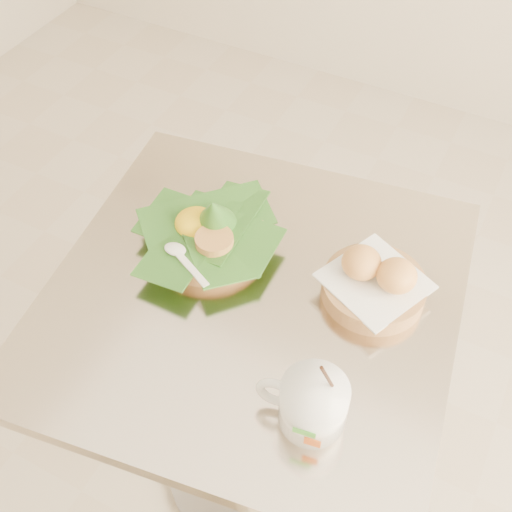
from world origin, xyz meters
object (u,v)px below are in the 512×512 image
at_px(rice_basket, 209,231).
at_px(bread_basket, 375,282).
at_px(cafe_table, 253,360).
at_px(coffee_mug, 312,403).

bearing_deg(rice_basket, bread_basket, 5.24).
bearing_deg(bread_basket, rice_basket, -174.76).
xyz_separation_m(cafe_table, rice_basket, (-0.12, 0.06, 0.26)).
xyz_separation_m(cafe_table, coffee_mug, (0.18, -0.17, 0.27)).
bearing_deg(coffee_mug, bread_basket, 89.59).
relative_size(cafe_table, coffee_mug, 4.57).
height_order(bread_basket, coffee_mug, coffee_mug).
xyz_separation_m(rice_basket, coffee_mug, (0.31, -0.23, 0.01)).
height_order(rice_basket, bread_basket, rice_basket).
distance_m(cafe_table, rice_basket, 0.29).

